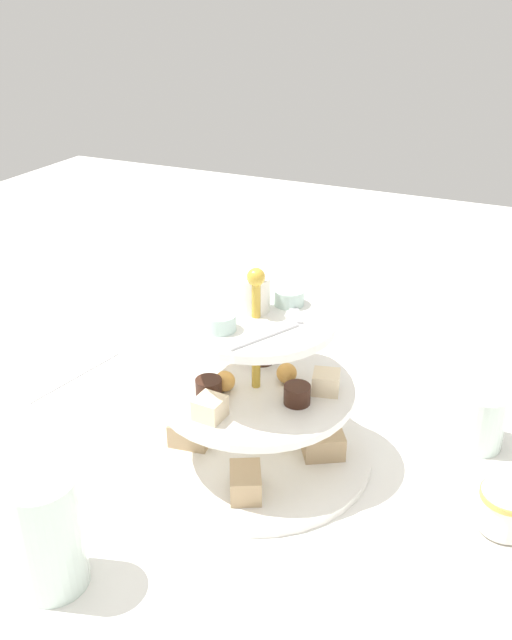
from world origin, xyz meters
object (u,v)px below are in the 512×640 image
Objects in this scene: water_glass_tall_right at (47,533)px; butter_knife_left at (74,375)px; water_glass_short_left at (479,418)px; teacup_with_saucer at (506,512)px; tiered_serving_stand at (256,403)px.

butter_knife_left is at bearing 35.43° from water_glass_tall_right.
water_glass_short_left reaches higher than butter_knife_left.
teacup_with_saucer is (-0.14, -0.05, -0.01)m from water_glass_short_left.
tiered_serving_stand is 0.28m from water_glass_tall_right.
butter_knife_left is (0.06, 0.32, -0.07)m from tiered_serving_stand.
water_glass_short_left is (0.40, -0.33, -0.02)m from water_glass_tall_right.
water_glass_tall_right reaches higher than butter_knife_left.
tiered_serving_stand is 0.28m from water_glass_short_left.
water_glass_tall_right is 0.72× the size of butter_knife_left.
teacup_with_saucer reaches higher than butter_knife_left.
water_glass_short_left is 0.44× the size of butter_knife_left.
water_glass_short_left is at bearing 107.86° from butter_knife_left.
water_glass_tall_right is at bearing 159.93° from tiered_serving_stand.
water_glass_tall_right reaches higher than teacup_with_saucer.
tiered_serving_stand is at bearing 119.68° from water_glass_short_left.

